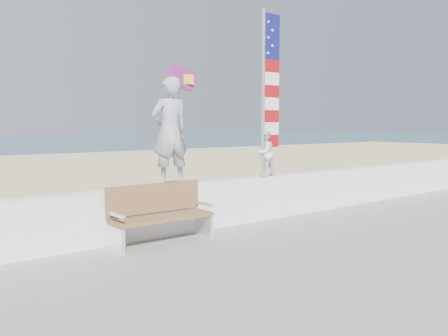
{
  "coord_description": "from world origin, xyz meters",
  "views": [
    {
      "loc": [
        -5.45,
        -5.38,
        2.19
      ],
      "look_at": [
        0.2,
        1.8,
        1.35
      ],
      "focal_mm": 38.0,
      "sensor_mm": 36.0,
      "label": 1
    }
  ],
  "objects_px": {
    "bench": "(160,213)",
    "child": "(265,153)",
    "adult": "(170,132)",
    "flag": "(268,86)"
  },
  "relations": [
    {
      "from": "adult",
      "to": "bench",
      "type": "relative_size",
      "value": 1.09
    },
    {
      "from": "bench",
      "to": "flag",
      "type": "relative_size",
      "value": 0.51
    },
    {
      "from": "adult",
      "to": "flag",
      "type": "relative_size",
      "value": 0.56
    },
    {
      "from": "child",
      "to": "bench",
      "type": "relative_size",
      "value": 0.56
    },
    {
      "from": "child",
      "to": "bench",
      "type": "height_order",
      "value": "child"
    },
    {
      "from": "child",
      "to": "adult",
      "type": "bearing_deg",
      "value": -8.23
    },
    {
      "from": "bench",
      "to": "child",
      "type": "bearing_deg",
      "value": 9.06
    },
    {
      "from": "child",
      "to": "flag",
      "type": "relative_size",
      "value": 0.29
    },
    {
      "from": "adult",
      "to": "child",
      "type": "height_order",
      "value": "adult"
    },
    {
      "from": "adult",
      "to": "child",
      "type": "relative_size",
      "value": 1.96
    }
  ]
}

